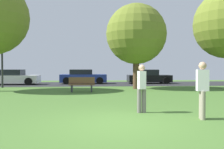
% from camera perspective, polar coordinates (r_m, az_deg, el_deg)
% --- Properties ---
extents(ground_plane, '(44.00, 44.00, 0.00)m').
position_cam_1_polar(ground_plane, '(6.45, 2.09, -11.66)').
color(ground_plane, '#47702D').
extents(road_strip, '(44.00, 6.40, 0.01)m').
position_cam_1_polar(road_strip, '(22.30, -2.46, -2.21)').
color(road_strip, '#28282B').
rests_on(road_strip, ground_plane).
extents(maple_tree_far, '(4.23, 4.23, 5.97)m').
position_cam_1_polar(maple_tree_far, '(17.26, 5.72, 9.43)').
color(maple_tree_far, brown).
rests_on(maple_tree_far, ground_plane).
extents(person_catcher, '(0.35, 0.30, 1.65)m').
position_cam_1_polar(person_catcher, '(7.40, 20.54, -2.93)').
color(person_catcher, gray).
rests_on(person_catcher, ground_plane).
extents(person_bystander, '(0.30, 0.33, 1.58)m').
position_cam_1_polar(person_bystander, '(8.01, 7.01, -2.80)').
color(person_bystander, slate).
rests_on(person_bystander, ground_plane).
extents(parked_car_white, '(4.47, 2.06, 1.33)m').
position_cam_1_polar(parked_car_white, '(23.03, -22.42, -0.68)').
color(parked_car_white, white).
rests_on(parked_car_white, ground_plane).
extents(parked_car_blue, '(4.24, 1.94, 1.33)m').
position_cam_1_polar(parked_car_blue, '(22.67, -6.83, -0.60)').
color(parked_car_blue, '#233893').
rests_on(parked_car_blue, ground_plane).
extents(parked_car_black, '(4.00, 2.07, 1.32)m').
position_cam_1_polar(parked_car_black, '(23.07, 8.59, -0.60)').
color(parked_car_black, black).
rests_on(parked_car_black, ground_plane).
extents(park_bench, '(1.60, 0.45, 0.90)m').
position_cam_1_polar(park_bench, '(14.98, -7.16, -2.31)').
color(park_bench, brown).
rests_on(park_bench, ground_plane).
extents(street_lamp_post, '(0.14, 0.14, 4.50)m').
position_cam_1_polar(street_lamp_post, '(19.66, -24.50, 3.69)').
color(street_lamp_post, '#2D2D33').
rests_on(street_lamp_post, ground_plane).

